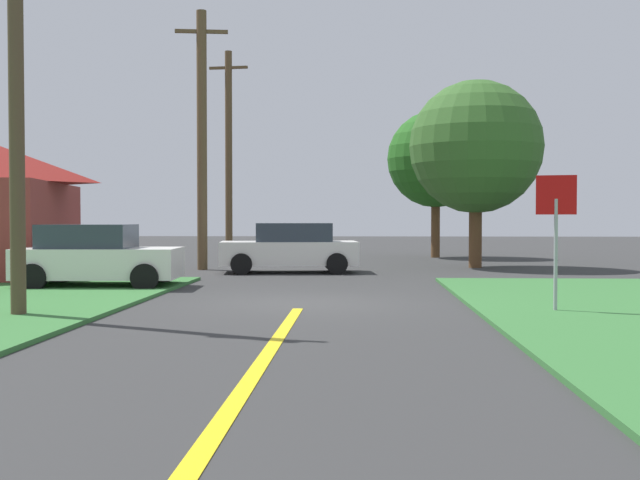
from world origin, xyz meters
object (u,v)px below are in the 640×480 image
(stop_sign, at_px, (556,217))
(utility_pole_far, at_px, (229,152))
(car_approaching_junction, at_px, (290,248))
(pine_tree_center, at_px, (476,147))
(parked_car_near_building, at_px, (97,256))
(utility_pole_near, at_px, (16,60))
(utility_pole_mid, at_px, (202,138))
(oak_tree_left, at_px, (436,159))

(stop_sign, xyz_separation_m, utility_pole_far, (-9.62, 20.91, 3.03))
(car_approaching_junction, xyz_separation_m, pine_tree_center, (6.43, 2.82, 3.51))
(utility_pole_far, bearing_deg, parked_car_near_building, -92.38)
(stop_sign, height_order, parked_car_near_building, stop_sign)
(utility_pole_near, bearing_deg, parked_car_near_building, 96.04)
(car_approaching_junction, bearing_deg, utility_pole_mid, -27.26)
(stop_sign, height_order, car_approaching_junction, stop_sign)
(oak_tree_left, relative_size, pine_tree_center, 0.99)
(stop_sign, relative_size, pine_tree_center, 0.38)
(utility_pole_near, xyz_separation_m, oak_tree_left, (9.50, 21.74, -0.11))
(parked_car_near_building, bearing_deg, car_approaching_junction, 49.82)
(pine_tree_center, bearing_deg, utility_pole_far, 144.03)
(utility_pole_mid, relative_size, pine_tree_center, 1.32)
(stop_sign, relative_size, utility_pole_near, 0.29)
(utility_pole_mid, relative_size, utility_pole_far, 0.94)
(car_approaching_junction, height_order, parked_car_near_building, same)
(oak_tree_left, bearing_deg, stop_sign, -89.57)
(utility_pole_near, relative_size, utility_pole_far, 0.93)
(utility_pole_near, bearing_deg, oak_tree_left, 66.39)
(car_approaching_junction, xyz_separation_m, utility_pole_near, (-3.79, -11.76, 3.75))
(stop_sign, distance_m, utility_pole_far, 23.21)
(car_approaching_junction, relative_size, parked_car_near_building, 1.13)
(utility_pole_far, distance_m, pine_tree_center, 12.58)
(parked_car_near_building, bearing_deg, stop_sign, -28.45)
(car_approaching_junction, xyz_separation_m, utility_pole_mid, (-3.15, 1.22, 3.72))
(parked_car_near_building, height_order, utility_pole_mid, utility_pole_mid)
(car_approaching_junction, relative_size, utility_pole_far, 0.49)
(stop_sign, bearing_deg, parked_car_near_building, -13.23)
(car_approaching_junction, bearing_deg, utility_pole_near, 66.09)
(utility_pole_near, bearing_deg, stop_sign, 6.18)
(car_approaching_junction, distance_m, utility_pole_far, 11.59)
(stop_sign, relative_size, utility_pole_mid, 0.29)
(stop_sign, height_order, oak_tree_left, oak_tree_left)
(utility_pole_mid, bearing_deg, stop_sign, -52.92)
(stop_sign, bearing_deg, utility_pole_far, -53.27)
(utility_pole_mid, bearing_deg, pine_tree_center, 9.45)
(car_approaching_junction, relative_size, utility_pole_mid, 0.52)
(utility_pole_mid, height_order, oak_tree_left, utility_pole_mid)
(stop_sign, distance_m, utility_pole_near, 10.10)
(parked_car_near_building, distance_m, utility_pole_far, 16.57)
(car_approaching_junction, height_order, pine_tree_center, pine_tree_center)
(utility_pole_far, bearing_deg, utility_pole_near, -90.11)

